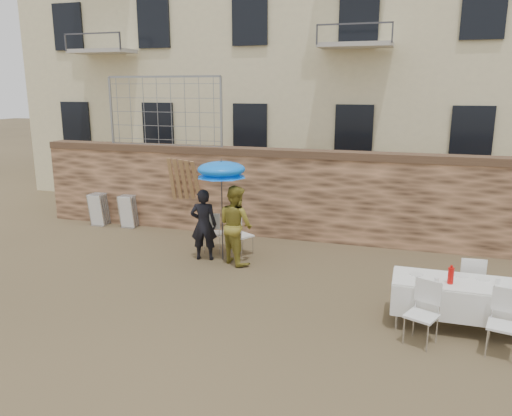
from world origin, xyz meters
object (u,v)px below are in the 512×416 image
(couple_chair_right, at_px, (242,234))
(table_chair_front_left, at_px, (422,314))
(table_chair_back, at_px, (470,282))
(chair_stack_left, at_px, (102,208))
(man_suit, at_px, (204,225))
(woman_dress, at_px, (236,225))
(chair_stack_right, at_px, (131,210))
(couple_chair_left, at_px, (213,232))
(banquet_table, at_px, (463,284))
(table_chair_front_right, at_px, (504,325))
(umbrella, at_px, (221,172))
(soda_bottle, at_px, (451,276))

(couple_chair_right, bearing_deg, table_chair_front_left, 172.28)
(table_chair_back, distance_m, chair_stack_left, 9.69)
(man_suit, bearing_deg, woman_dress, 167.24)
(table_chair_front_left, distance_m, chair_stack_right, 8.76)
(couple_chair_left, bearing_deg, table_chair_front_left, 136.85)
(man_suit, distance_m, banquet_table, 5.46)
(woman_dress, relative_size, chair_stack_left, 1.86)
(man_suit, bearing_deg, table_chair_front_right, 143.01)
(couple_chair_left, relative_size, chair_stack_right, 1.04)
(man_suit, height_order, couple_chair_left, man_suit)
(umbrella, distance_m, banquet_table, 5.27)
(table_chair_front_right, bearing_deg, table_chair_front_left, -167.45)
(couple_chair_right, height_order, chair_stack_left, couple_chair_right)
(table_chair_back, height_order, chair_stack_right, table_chair_back)
(couple_chair_right, bearing_deg, chair_stack_left, 14.75)
(couple_chair_right, xyz_separation_m, chair_stack_right, (-3.69, 1.34, -0.02))
(umbrella, height_order, banquet_table, umbrella)
(couple_chair_right, distance_m, table_chair_back, 4.91)
(umbrella, bearing_deg, table_chair_front_left, -32.47)
(umbrella, bearing_deg, man_suit, -165.96)
(umbrella, xyz_separation_m, banquet_table, (4.76, -1.90, -1.23))
(table_chair_front_left, bearing_deg, umbrella, 171.16)
(table_chair_front_right, distance_m, chair_stack_left, 10.53)
(woman_dress, bearing_deg, soda_bottle, -170.56)
(umbrella, height_order, chair_stack_left, umbrella)
(woman_dress, bearing_deg, umbrella, 18.32)
(soda_bottle, xyz_separation_m, table_chair_front_left, (-0.40, -0.60, -0.43))
(umbrella, height_order, table_chair_back, umbrella)
(umbrella, bearing_deg, table_chair_front_right, -26.72)
(man_suit, bearing_deg, couple_chair_right, -154.60)
(couple_chair_left, bearing_deg, table_chair_back, 154.93)
(woman_dress, bearing_deg, couple_chair_left, -1.99)
(table_chair_front_right, distance_m, table_chair_back, 1.58)
(man_suit, distance_m, table_chair_front_left, 5.23)
(umbrella, bearing_deg, couple_chair_left, 131.63)
(woman_dress, distance_m, soda_bottle, 4.64)
(couple_chair_right, relative_size, banquet_table, 0.46)
(umbrella, distance_m, soda_bottle, 5.11)
(umbrella, xyz_separation_m, couple_chair_right, (0.30, 0.45, -1.48))
(couple_chair_left, distance_m, table_chair_front_left, 5.51)
(soda_bottle, bearing_deg, table_chair_front_left, -123.69)
(banquet_table, bearing_deg, couple_chair_left, 155.54)
(woman_dress, xyz_separation_m, soda_bottle, (4.21, -1.95, 0.05))
(couple_chair_right, bearing_deg, table_chair_front_right, 179.04)
(couple_chair_left, xyz_separation_m, chair_stack_right, (-2.99, 1.34, -0.02))
(man_suit, relative_size, chair_stack_right, 1.73)
(man_suit, xyz_separation_m, couple_chair_left, (0.00, 0.55, -0.31))
(man_suit, bearing_deg, couple_chair_left, -102.76)
(man_suit, relative_size, table_chair_front_left, 1.66)
(couple_chair_right, distance_m, chair_stack_left, 4.78)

